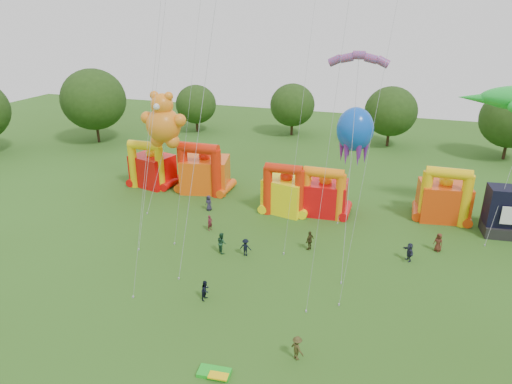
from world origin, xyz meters
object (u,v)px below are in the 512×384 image
(bouncy_castle_0, at_px, (151,168))
(teddy_bear_kite, at_px, (163,128))
(octopus_kite, at_px, (353,144))
(bouncy_castle_2, at_px, (286,193))
(spectator_4, at_px, (310,240))
(spectator_0, at_px, (209,203))

(bouncy_castle_0, bearing_deg, teddy_bear_kite, -38.95)
(octopus_kite, bearing_deg, bouncy_castle_2, -157.22)
(octopus_kite, xyz_separation_m, spectator_4, (-2.15, -10.32, -6.57))
(octopus_kite, bearing_deg, spectator_0, -160.99)
(bouncy_castle_2, relative_size, spectator_4, 3.12)
(bouncy_castle_0, relative_size, spectator_0, 3.45)
(spectator_0, xyz_separation_m, spectator_4, (12.46, -5.29, 0.06))
(bouncy_castle_0, bearing_deg, octopus_kite, 0.19)
(teddy_bear_kite, height_order, octopus_kite, teddy_bear_kite)
(bouncy_castle_0, bearing_deg, spectator_0, -26.56)
(bouncy_castle_0, relative_size, bouncy_castle_2, 1.04)
(teddy_bear_kite, xyz_separation_m, octopus_kite, (20.75, 3.12, -0.85))
(spectator_0, bearing_deg, octopus_kite, 37.57)
(bouncy_castle_0, xyz_separation_m, spectator_0, (9.91, -4.95, -1.43))
(spectator_4, bearing_deg, bouncy_castle_2, -125.90)
(bouncy_castle_0, distance_m, octopus_kite, 25.06)
(bouncy_castle_0, bearing_deg, bouncy_castle_2, -8.34)
(bouncy_castle_0, xyz_separation_m, bouncy_castle_2, (18.04, -2.64, -0.07))
(bouncy_castle_0, bearing_deg, spectator_4, -24.61)
(spectator_4, bearing_deg, bouncy_castle_0, -90.18)
(bouncy_castle_2, height_order, octopus_kite, octopus_kite)
(bouncy_castle_2, xyz_separation_m, octopus_kite, (6.48, 2.72, 5.26))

